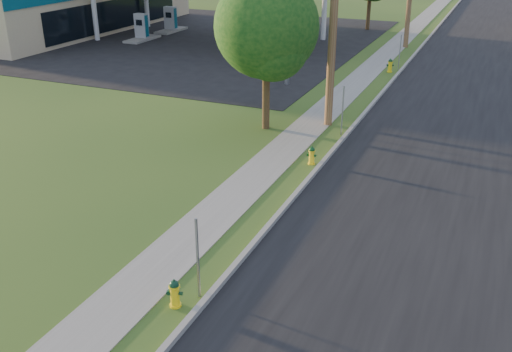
{
  "coord_description": "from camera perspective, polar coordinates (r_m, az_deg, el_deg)",
  "views": [
    {
      "loc": [
        5.67,
        -5.1,
        7.72
      ],
      "look_at": [
        0.0,
        8.0,
        1.4
      ],
      "focal_mm": 40.0,
      "sensor_mm": 36.0,
      "label": 1
    }
  ],
  "objects": [
    {
      "name": "curb",
      "position": [
        17.7,
        4.06,
        -1.78
      ],
      "size": [
        0.15,
        120.0,
        0.15
      ],
      "primitive_type": "cube",
      "color": "gray",
      "rests_on": "ground"
    },
    {
      "name": "fuel_pump_se",
      "position": [
        42.52,
        2.23,
        14.38
      ],
      "size": [
        1.2,
        3.2,
        1.9
      ],
      "color": "gray",
      "rests_on": "ground"
    },
    {
      "name": "fuel_pump_sw",
      "position": [
        46.5,
        -8.52,
        14.96
      ],
      "size": [
        1.2,
        3.2,
        1.9
      ],
      "color": "gray",
      "rests_on": "ground"
    },
    {
      "name": "tree_verge",
      "position": [
        22.55,
        1.22,
        14.3
      ],
      "size": [
        4.07,
        4.07,
        6.17
      ],
      "color": "#3B2D1B",
      "rests_on": "ground"
    },
    {
      "name": "hydrant_far",
      "position": [
        33.78,
        13.26,
        10.71
      ],
      "size": [
        0.41,
        0.36,
        0.78
      ],
      "color": "yellow",
      "rests_on": "ground"
    },
    {
      "name": "utility_pole_mid",
      "position": [
        23.14,
        7.84,
        16.8
      ],
      "size": [
        1.4,
        0.32,
        9.8
      ],
      "color": "brown",
      "rests_on": "ground"
    },
    {
      "name": "sidewalk",
      "position": [
        18.31,
        -1.11,
        -1.01
      ],
      "size": [
        1.5,
        120.0,
        0.03
      ],
      "primitive_type": "cube",
      "color": "gray",
      "rests_on": "ground"
    },
    {
      "name": "convenience_store",
      "position": [
        49.74,
        -18.61,
        16.25
      ],
      "size": [
        10.4,
        22.4,
        4.25
      ],
      "color": "tan",
      "rests_on": "ground"
    },
    {
      "name": "fuel_pump_ne",
      "position": [
        38.87,
        0.02,
        13.5
      ],
      "size": [
        1.2,
        3.2,
        1.9
      ],
      "color": "gray",
      "rests_on": "ground"
    },
    {
      "name": "sign_post_far",
      "position": [
        34.4,
        14.18,
        11.9
      ],
      "size": [
        0.05,
        0.04,
        2.0
      ],
      "primitive_type": "cube",
      "color": "gray",
      "rests_on": "ground"
    },
    {
      "name": "hydrant_mid",
      "position": [
        20.0,
        5.59,
        2.06
      ],
      "size": [
        0.34,
        0.3,
        0.67
      ],
      "color": "yellow",
      "rests_on": "ground"
    },
    {
      "name": "sign_post_near",
      "position": [
        12.69,
        -5.85,
        -8.23
      ],
      "size": [
        0.05,
        0.04,
        2.0
      ],
      "primitive_type": "cube",
      "color": "gray",
      "rests_on": "ground"
    },
    {
      "name": "forecourt",
      "position": [
        43.65,
        -6.98,
        13.53
      ],
      "size": [
        26.0,
        28.0,
        0.02
      ],
      "primitive_type": "cube",
      "color": "black",
      "rests_on": "ground"
    },
    {
      "name": "fuel_pump_nw",
      "position": [
        43.19,
        -11.35,
        14.1
      ],
      "size": [
        1.2,
        3.2,
        1.9
      ],
      "color": "gray",
      "rests_on": "ground"
    },
    {
      "name": "hydrant_near",
      "position": [
        12.82,
        -8.14,
        -11.54
      ],
      "size": [
        0.36,
        0.32,
        0.69
      ],
      "color": "yellow",
      "rests_on": "ground"
    },
    {
      "name": "road",
      "position": [
        16.99,
        16.89,
        -4.22
      ],
      "size": [
        8.0,
        120.0,
        0.02
      ],
      "primitive_type": "cube",
      "color": "black",
      "rests_on": "ground"
    },
    {
      "name": "car_silver",
      "position": [
        41.32,
        1.52,
        14.05
      ],
      "size": [
        3.99,
        1.64,
        1.35
      ],
      "primitive_type": "imported",
      "rotation": [
        0.0,
        0.0,
        1.56
      ],
      "color": "silver",
      "rests_on": "ground"
    },
    {
      "name": "sign_post_mid",
      "position": [
        22.8,
        8.65,
        6.46
      ],
      "size": [
        0.05,
        0.04,
        2.0
      ],
      "primitive_type": "cube",
      "color": "gray",
      "rests_on": "ground"
    }
  ]
}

